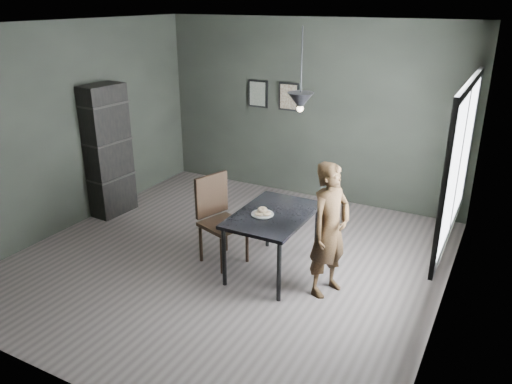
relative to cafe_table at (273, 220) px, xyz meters
The scene contains 13 objects.
ground 0.90m from the cafe_table, behind, with size 5.00×5.00×0.00m, color #383230.
back_wall 2.67m from the cafe_table, 103.50° to the left, with size 5.00×0.10×2.80m, color black.
ceiling 2.21m from the cafe_table, behind, with size 5.00×5.00×0.02m.
window_assembly 2.10m from the cafe_table, ahead, with size 0.04×1.96×1.56m.
cafe_table is the anchor object (origin of this frame).
white_plate 0.16m from the cafe_table, 129.38° to the right, with size 0.23×0.23×0.01m, color white.
donut_pile 0.18m from the cafe_table, 129.38° to the right, with size 0.18×0.19×0.08m.
woman 0.74m from the cafe_table, ahead, with size 0.55×0.36×1.50m, color black.
wood_chair 0.72m from the cafe_table, behind, with size 0.60×0.60×1.09m.
shelf_unit 2.97m from the cafe_table, behind, with size 0.36×0.64×1.93m, color black.
pendant_lamp 1.41m from the cafe_table, 21.80° to the left, with size 0.28×0.28×0.86m.
framed_print_left 3.03m from the cafe_table, 121.30° to the left, with size 0.34×0.04×0.44m.
framed_print_right 2.80m from the cafe_table, 111.06° to the left, with size 0.34×0.04×0.44m.
Camera 1 is at (2.89, -4.72, 3.07)m, focal length 35.00 mm.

